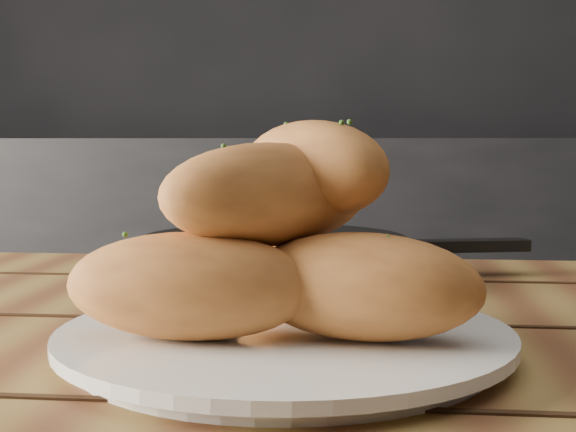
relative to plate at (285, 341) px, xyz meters
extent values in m
cube|color=black|center=(0.15, 1.47, -0.31)|extent=(2.80, 0.60, 0.90)
cube|color=olive|center=(0.01, 0.00, -0.03)|extent=(1.41, 0.92, 0.04)
cylinder|color=white|center=(0.00, 0.00, 0.00)|extent=(0.27, 0.27, 0.01)
cylinder|color=white|center=(0.00, 0.00, 0.00)|extent=(0.30, 0.30, 0.01)
ellipsoid|color=#C67837|center=(-0.06, -0.04, 0.04)|extent=(0.16, 0.07, 0.07)
ellipsoid|color=#C67837|center=(0.05, -0.03, 0.04)|extent=(0.16, 0.10, 0.07)
ellipsoid|color=#C67837|center=(-0.01, 0.06, 0.04)|extent=(0.10, 0.16, 0.07)
ellipsoid|color=#C67837|center=(-0.01, -0.01, 0.10)|extent=(0.16, 0.15, 0.07)
ellipsoid|color=#C67837|center=(0.02, 0.03, 0.11)|extent=(0.14, 0.15, 0.07)
cylinder|color=black|center=(-0.04, 0.29, 0.01)|extent=(0.26, 0.26, 0.03)
cylinder|color=black|center=(-0.04, 0.29, 0.03)|extent=(0.27, 0.27, 0.02)
cube|color=black|center=(0.15, 0.33, 0.02)|extent=(0.14, 0.06, 0.01)
camera|label=1|loc=(0.06, -0.51, 0.13)|focal=50.00mm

